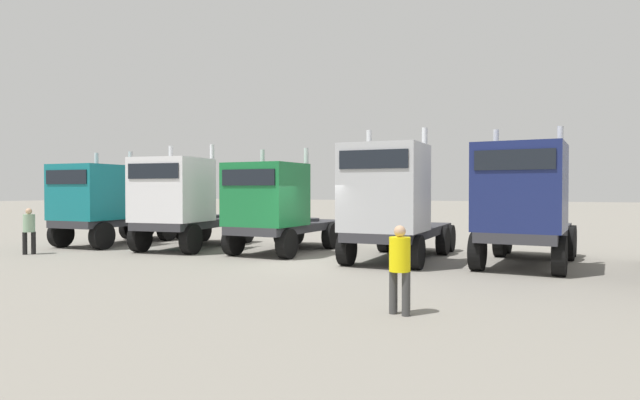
# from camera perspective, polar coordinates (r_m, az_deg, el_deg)

# --- Properties ---
(ground) EXTENTS (200.00, 200.00, 0.00)m
(ground) POSITION_cam_1_polar(r_m,az_deg,el_deg) (17.27, -0.63, -6.76)
(ground) COLOR gray
(semi_truck_teal) EXTENTS (2.84, 6.45, 3.98)m
(semi_truck_teal) POSITION_cam_1_polar(r_m,az_deg,el_deg) (24.59, -21.80, -0.37)
(semi_truck_teal) COLOR #333338
(semi_truck_teal) RESTS_ON ground
(semi_truck_white) EXTENTS (3.24, 6.08, 4.16)m
(semi_truck_white) POSITION_cam_1_polar(r_m,az_deg,el_deg) (21.76, -14.40, -0.22)
(semi_truck_white) COLOR #333338
(semi_truck_white) RESTS_ON ground
(semi_truck_green) EXTENTS (2.61, 5.93, 3.90)m
(semi_truck_green) POSITION_cam_1_polar(r_m,az_deg,el_deg) (19.95, -4.68, -0.74)
(semi_truck_green) COLOR #333338
(semi_truck_green) RESTS_ON ground
(semi_truck_silver) EXTENTS (2.69, 6.39, 4.37)m
(semi_truck_silver) POSITION_cam_1_polar(r_m,az_deg,el_deg) (17.55, 7.50, -0.33)
(semi_truck_silver) COLOR #333338
(semi_truck_silver) RESTS_ON ground
(semi_truck_navy) EXTENTS (2.83, 6.22, 4.30)m
(semi_truck_navy) POSITION_cam_1_polar(r_m,az_deg,el_deg) (17.38, 20.64, -0.31)
(semi_truck_navy) COLOR #333338
(semi_truck_navy) RESTS_ON ground
(visitor_in_hivis) EXTENTS (0.49, 0.49, 1.69)m
(visitor_in_hivis) POSITION_cam_1_polar(r_m,az_deg,el_deg) (10.35, 8.40, -6.60)
(visitor_in_hivis) COLOR #3B3B3B
(visitor_in_hivis) RESTS_ON ground
(visitor_with_camera) EXTENTS (0.57, 0.57, 1.69)m
(visitor_with_camera) POSITION_cam_1_polar(r_m,az_deg,el_deg) (22.38, -28.33, -2.59)
(visitor_with_camera) COLOR black
(visitor_with_camera) RESTS_ON ground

